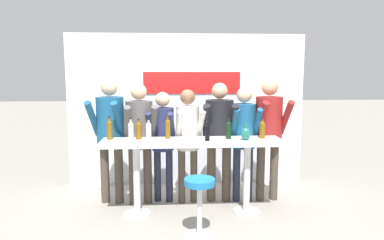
{
  "coord_description": "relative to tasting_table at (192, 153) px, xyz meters",
  "views": [
    {
      "loc": [
        -0.29,
        -4.38,
        1.85
      ],
      "look_at": [
        0.0,
        0.07,
        1.25
      ],
      "focal_mm": 32.0,
      "sensor_mm": 36.0,
      "label": 1
    }
  ],
  "objects": [
    {
      "name": "ground_plane",
      "position": [
        -0.0,
        0.0,
        -0.83
      ],
      "size": [
        40.0,
        40.0,
        0.0
      ],
      "primitive_type": "plane",
      "color": "gray"
    },
    {
      "name": "back_wall",
      "position": [
        0.0,
        1.38,
        0.44
      ],
      "size": [
        3.96,
        0.12,
        2.52
      ],
      "color": "silver",
      "rests_on": "ground_plane"
    },
    {
      "name": "tasting_table",
      "position": [
        0.0,
        0.0,
        0.0
      ],
      "size": [
        2.36,
        0.49,
        1.0
      ],
      "color": "white",
      "rests_on": "ground_plane"
    },
    {
      "name": "bar_stool",
      "position": [
        0.04,
        -0.69,
        -0.37
      ],
      "size": [
        0.37,
        0.37,
        0.69
      ],
      "color": "silver",
      "rests_on": "ground_plane"
    },
    {
      "name": "person_far_left",
      "position": [
        -1.13,
        0.46,
        0.28
      ],
      "size": [
        0.53,
        0.63,
        1.79
      ],
      "rotation": [
        0.0,
        0.0,
        -0.2
      ],
      "color": "#473D33",
      "rests_on": "ground_plane"
    },
    {
      "name": "person_left",
      "position": [
        -0.72,
        0.4,
        0.24
      ],
      "size": [
        0.51,
        0.61,
        1.72
      ],
      "rotation": [
        0.0,
        0.0,
        0.17
      ],
      "color": "#473D33",
      "rests_on": "ground_plane"
    },
    {
      "name": "person_center_left",
      "position": [
        -0.39,
        0.47,
        0.17
      ],
      "size": [
        0.42,
        0.53,
        1.6
      ],
      "rotation": [
        0.0,
        0.0,
        -0.14
      ],
      "color": "#23283D",
      "rests_on": "ground_plane"
    },
    {
      "name": "person_center",
      "position": [
        -0.04,
        0.41,
        0.2
      ],
      "size": [
        0.43,
        0.54,
        1.64
      ],
      "rotation": [
        0.0,
        0.0,
        0.13
      ],
      "color": "#473D33",
      "rests_on": "ground_plane"
    },
    {
      "name": "person_center_right",
      "position": [
        0.42,
        0.43,
        0.24
      ],
      "size": [
        0.51,
        0.59,
        1.73
      ],
      "rotation": [
        0.0,
        0.0,
        -0.08
      ],
      "color": "#473D33",
      "rests_on": "ground_plane"
    },
    {
      "name": "person_right",
      "position": [
        0.77,
        0.4,
        0.21
      ],
      "size": [
        0.4,
        0.51,
        1.67
      ],
      "rotation": [
        0.0,
        0.0,
        -0.02
      ],
      "color": "#23283D",
      "rests_on": "ground_plane"
    },
    {
      "name": "person_far_right",
      "position": [
        1.14,
        0.42,
        0.28
      ],
      "size": [
        0.49,
        0.6,
        1.78
      ],
      "rotation": [
        0.0,
        0.0,
        0.11
      ],
      "color": "#473D33",
      "rests_on": "ground_plane"
    },
    {
      "name": "wine_bottle_0",
      "position": [
        0.48,
        0.03,
        0.31
      ],
      "size": [
        0.07,
        0.07,
        0.28
      ],
      "color": "black",
      "rests_on": "tasting_table"
    },
    {
      "name": "wine_bottle_1",
      "position": [
        -0.57,
        0.06,
        0.3
      ],
      "size": [
        0.07,
        0.07,
        0.27
      ],
      "color": "#B7BCC1",
      "rests_on": "tasting_table"
    },
    {
      "name": "wine_bottle_2",
      "position": [
        -0.79,
        0.0,
        0.31
      ],
      "size": [
        0.07,
        0.07,
        0.29
      ],
      "color": "#B7BCC1",
      "rests_on": "tasting_table"
    },
    {
      "name": "wine_bottle_3",
      "position": [
        -0.32,
        0.11,
        0.32
      ],
      "size": [
        0.07,
        0.07,
        0.31
      ],
      "color": "brown",
      "rests_on": "tasting_table"
    },
    {
      "name": "wine_bottle_4",
      "position": [
        0.94,
        0.04,
        0.3
      ],
      "size": [
        0.08,
        0.08,
        0.27
      ],
      "color": "brown",
      "rests_on": "tasting_table"
    },
    {
      "name": "wine_bottle_5",
      "position": [
        0.19,
        -0.09,
        0.29
      ],
      "size": [
        0.06,
        0.06,
        0.25
      ],
      "color": "black",
      "rests_on": "tasting_table"
    },
    {
      "name": "wine_bottle_6",
      "position": [
        -0.7,
        0.08,
        0.3
      ],
      "size": [
        0.07,
        0.07,
        0.27
      ],
      "color": "brown",
      "rests_on": "tasting_table"
    },
    {
      "name": "wine_bottle_7",
      "position": [
        -1.08,
        0.1,
        0.32
      ],
      "size": [
        0.07,
        0.07,
        0.3
      ],
      "color": "brown",
      "rests_on": "tasting_table"
    },
    {
      "name": "decorative_vase",
      "position": [
        0.69,
        -0.06,
        0.27
      ],
      "size": [
        0.13,
        0.13,
        0.22
      ],
      "color": "#1E665B",
      "rests_on": "tasting_table"
    }
  ]
}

